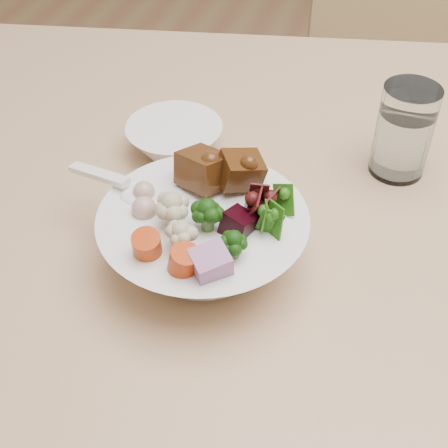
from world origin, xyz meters
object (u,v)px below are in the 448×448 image
at_px(side_bowl, 175,140).
at_px(food_bowl, 205,235).
at_px(water_glass, 403,135).
at_px(chair_far, 407,109).

bearing_deg(side_bowl, food_bowl, -61.22).
relative_size(water_glass, side_bowl, 0.94).
bearing_deg(chair_far, food_bowl, -122.05).
distance_m(chair_far, water_glass, 0.68).
bearing_deg(water_glass, chair_far, 87.41).
bearing_deg(water_glass, food_bowl, -129.91).
relative_size(chair_far, side_bowl, 7.48).
xyz_separation_m(water_glass, side_bowl, (-0.29, -0.04, -0.03)).
bearing_deg(chair_far, water_glass, -109.80).
xyz_separation_m(chair_far, food_bowl, (-0.22, -0.83, 0.30)).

